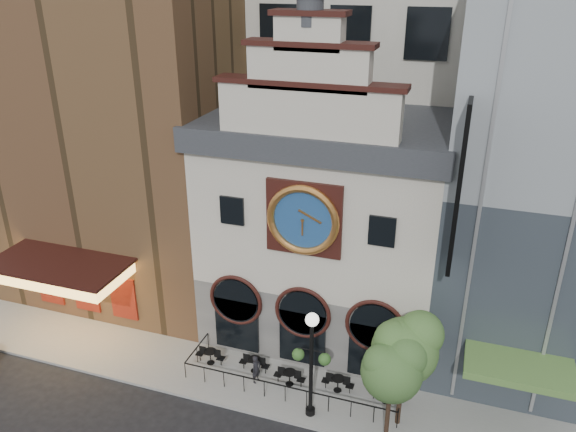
% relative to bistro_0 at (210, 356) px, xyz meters
% --- Properties ---
extents(ground, '(120.00, 120.00, 0.00)m').
position_rel_bistro_0_xyz_m(ground, '(4.61, -2.64, -0.61)').
color(ground, black).
rests_on(ground, ground).
extents(sidewalk, '(44.00, 5.00, 0.15)m').
position_rel_bistro_0_xyz_m(sidewalk, '(4.61, -0.14, -0.54)').
color(sidewalk, gray).
rests_on(sidewalk, ground).
extents(clock_building, '(12.60, 8.78, 18.65)m').
position_rel_bistro_0_xyz_m(clock_building, '(4.61, 5.19, 6.07)').
color(clock_building, '#605E5B').
rests_on(clock_building, ground).
extents(theater_building, '(14.00, 15.60, 25.00)m').
position_rel_bistro_0_xyz_m(theater_building, '(-8.39, 7.32, 11.99)').
color(theater_building, brown).
rests_on(theater_building, ground).
extents(cafe_railing, '(10.60, 2.60, 0.90)m').
position_rel_bistro_0_xyz_m(cafe_railing, '(4.61, -0.14, -0.01)').
color(cafe_railing, black).
rests_on(cafe_railing, sidewalk).
extents(bistro_0, '(1.58, 0.68, 0.90)m').
position_rel_bistro_0_xyz_m(bistro_0, '(0.00, 0.00, 0.00)').
color(bistro_0, black).
rests_on(bistro_0, sidewalk).
extents(bistro_1, '(1.58, 0.68, 0.90)m').
position_rel_bistro_0_xyz_m(bistro_1, '(2.41, 0.14, 0.00)').
color(bistro_1, black).
rests_on(bistro_1, sidewalk).
extents(bistro_2, '(1.58, 0.68, 0.90)m').
position_rel_bistro_0_xyz_m(bistro_2, '(4.43, -0.24, 0.00)').
color(bistro_2, black).
rests_on(bistro_2, sidewalk).
extents(bistro_3, '(1.58, 0.68, 0.90)m').
position_rel_bistro_0_xyz_m(bistro_3, '(6.80, 0.08, 0.00)').
color(bistro_3, black).
rests_on(bistro_3, sidewalk).
extents(bistro_4, '(1.58, 0.68, 0.90)m').
position_rel_bistro_0_xyz_m(bistro_4, '(9.16, 0.08, 0.00)').
color(bistro_4, black).
rests_on(bistro_4, sidewalk).
extents(pedestrian, '(0.52, 0.64, 1.51)m').
position_rel_bistro_0_xyz_m(pedestrian, '(2.80, -0.56, 0.29)').
color(pedestrian, black).
rests_on(pedestrian, sidewalk).
extents(lamppost, '(1.76, 0.61, 5.50)m').
position_rel_bistro_0_xyz_m(lamppost, '(5.97, -1.84, 2.94)').
color(lamppost, black).
rests_on(lamppost, sidewalk).
extents(tree_left, '(2.69, 2.59, 5.18)m').
position_rel_bistro_0_xyz_m(tree_left, '(9.58, -2.09, 3.34)').
color(tree_left, '#382619').
rests_on(tree_left, sidewalk).
extents(tree_right, '(2.99, 2.88, 5.76)m').
position_rel_bistro_0_xyz_m(tree_right, '(9.93, -1.05, 3.76)').
color(tree_right, '#382619').
rests_on(tree_right, sidewalk).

